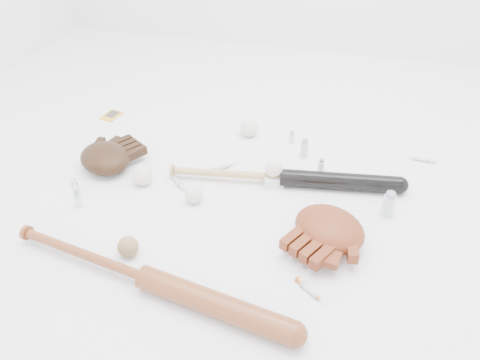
% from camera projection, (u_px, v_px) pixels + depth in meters
% --- Properties ---
extents(bat_dark, '(0.92, 0.20, 0.07)m').
position_uv_depth(bat_dark, '(283.00, 177.00, 1.77)').
color(bat_dark, black).
rests_on(bat_dark, ground).
extents(bat_wood, '(0.98, 0.23, 0.07)m').
position_uv_depth(bat_wood, '(145.00, 278.00, 1.38)').
color(bat_wood, brown).
rests_on(bat_wood, ground).
extents(glove_dark, '(0.36, 0.36, 0.10)m').
position_uv_depth(glove_dark, '(105.00, 158.00, 1.85)').
color(glove_dark, black).
rests_on(glove_dark, ground).
extents(glove_tan, '(0.39, 0.39, 0.10)m').
position_uv_depth(glove_tan, '(329.00, 228.00, 1.52)').
color(glove_tan, maroon).
rests_on(glove_tan, ground).
extents(trading_card, '(0.08, 0.11, 0.01)m').
position_uv_depth(trading_card, '(111.00, 116.00, 2.21)').
color(trading_card, gold).
rests_on(trading_card, ground).
extents(pedestal, '(0.09, 0.09, 0.04)m').
position_uv_depth(pedestal, '(273.00, 179.00, 1.79)').
color(pedestal, white).
rests_on(pedestal, ground).
extents(baseball_on_pedestal, '(0.07, 0.07, 0.07)m').
position_uv_depth(baseball_on_pedestal, '(274.00, 168.00, 1.75)').
color(baseball_on_pedestal, silver).
rests_on(baseball_on_pedestal, pedestal).
extents(baseball_left, '(0.08, 0.08, 0.08)m').
position_uv_depth(baseball_left, '(142.00, 175.00, 1.77)').
color(baseball_left, silver).
rests_on(baseball_left, ground).
extents(baseball_upper, '(0.08, 0.08, 0.08)m').
position_uv_depth(baseball_upper, '(249.00, 128.00, 2.05)').
color(baseball_upper, silver).
rests_on(baseball_upper, ground).
extents(baseball_mid, '(0.07, 0.07, 0.07)m').
position_uv_depth(baseball_mid, '(194.00, 194.00, 1.69)').
color(baseball_mid, silver).
rests_on(baseball_mid, ground).
extents(baseball_aged, '(0.07, 0.07, 0.07)m').
position_uv_depth(baseball_aged, '(128.00, 247.00, 1.48)').
color(baseball_aged, olive).
rests_on(baseball_aged, ground).
extents(syringe_0, '(0.12, 0.13, 0.02)m').
position_uv_depth(syringe_0, '(77.00, 189.00, 1.75)').
color(syringe_0, '#ADBCC6').
rests_on(syringe_0, ground).
extents(syringe_1, '(0.12, 0.12, 0.02)m').
position_uv_depth(syringe_1, '(176.00, 181.00, 1.80)').
color(syringe_1, '#ADBCC6').
rests_on(syringe_1, ground).
extents(syringe_2, '(0.13, 0.14, 0.02)m').
position_uv_depth(syringe_2, '(222.00, 167.00, 1.86)').
color(syringe_2, '#ADBCC6').
rests_on(syringe_2, ground).
extents(syringe_3, '(0.12, 0.10, 0.02)m').
position_uv_depth(syringe_3, '(310.00, 290.00, 1.38)').
color(syringe_3, '#ADBCC6').
rests_on(syringe_3, ground).
extents(syringe_4, '(0.14, 0.03, 0.02)m').
position_uv_depth(syringe_4, '(421.00, 159.00, 1.91)').
color(syringe_4, '#ADBCC6').
rests_on(syringe_4, ground).
extents(vial_0, '(0.02, 0.02, 0.06)m').
position_uv_depth(vial_0, '(321.00, 166.00, 1.84)').
color(vial_0, silver).
rests_on(vial_0, ground).
extents(vial_1, '(0.02, 0.02, 0.06)m').
position_uv_depth(vial_1, '(292.00, 137.00, 2.01)').
color(vial_1, silver).
rests_on(vial_1, ground).
extents(vial_2, '(0.03, 0.03, 0.08)m').
position_uv_depth(vial_2, '(304.00, 148.00, 1.92)').
color(vial_2, silver).
rests_on(vial_2, ground).
extents(vial_3, '(0.04, 0.04, 0.10)m').
position_uv_depth(vial_3, '(389.00, 204.00, 1.63)').
color(vial_3, silver).
rests_on(vial_3, ground).
extents(vial_4, '(0.03, 0.03, 0.07)m').
position_uv_depth(vial_4, '(78.00, 199.00, 1.67)').
color(vial_4, silver).
rests_on(vial_4, ground).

